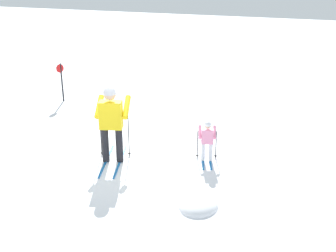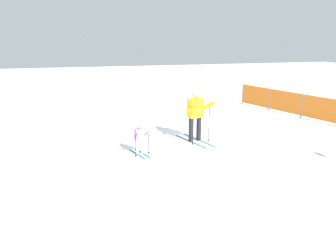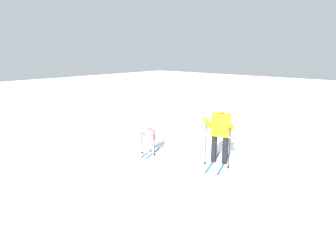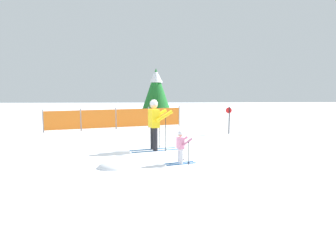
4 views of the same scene
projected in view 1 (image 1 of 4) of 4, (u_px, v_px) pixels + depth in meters
name	position (u px, v px, depth m)	size (l,w,h in m)	color
ground_plane	(115.00, 161.00, 9.84)	(60.00, 60.00, 0.00)	white
skier_adult	(111.00, 117.00, 9.45)	(1.75, 0.98, 1.82)	#1966B2
skier_child	(207.00, 138.00, 9.63)	(0.95, 0.54, 0.99)	#1966B2
trail_marker	(61.00, 78.00, 13.87)	(0.27, 0.11, 1.28)	black
snow_mound	(198.00, 206.00, 7.99)	(0.88, 0.75, 0.35)	white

